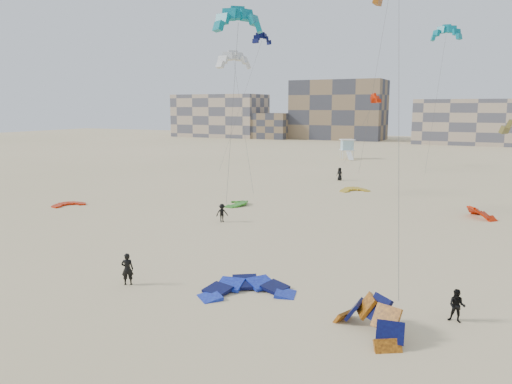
% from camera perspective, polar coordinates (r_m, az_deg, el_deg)
% --- Properties ---
extents(ground, '(320.00, 320.00, 0.00)m').
position_cam_1_polar(ground, '(25.60, -13.64, -13.70)').
color(ground, beige).
rests_on(ground, ground).
extents(kite_ground_blue, '(6.63, 6.71, 1.80)m').
position_cam_1_polar(kite_ground_blue, '(27.84, -1.03, -11.46)').
color(kite_ground_blue, blue).
rests_on(kite_ground_blue, ground).
extents(kite_ground_orange, '(5.51, 5.50, 3.88)m').
position_cam_1_polar(kite_ground_orange, '(23.81, 12.72, -15.52)').
color(kite_ground_orange, orange).
rests_on(kite_ground_orange, ground).
extents(kite_ground_red, '(4.18, 4.11, 0.58)m').
position_cam_1_polar(kite_ground_red, '(54.89, -20.61, -1.45)').
color(kite_ground_red, '#DB3600').
rests_on(kite_ground_red, ground).
extents(kite_ground_green, '(4.19, 4.04, 1.21)m').
position_cam_1_polar(kite_ground_green, '(51.83, -2.30, -1.46)').
color(kite_ground_green, '#2B9422').
rests_on(kite_ground_green, ground).
extents(kite_ground_red_far, '(4.41, 4.34, 2.95)m').
position_cam_1_polar(kite_ground_red_far, '(50.25, 24.27, -2.69)').
color(kite_ground_red_far, '#DB3600').
rests_on(kite_ground_red_far, ground).
extents(kite_ground_yellow, '(4.76, 4.79, 1.13)m').
position_cam_1_polar(kite_ground_yellow, '(61.32, 11.20, 0.11)').
color(kite_ground_yellow, gold).
rests_on(kite_ground_yellow, ground).
extents(kitesurfer_main, '(0.81, 0.73, 1.87)m').
position_cam_1_polar(kitesurfer_main, '(29.66, -14.49, -8.51)').
color(kitesurfer_main, black).
rests_on(kitesurfer_main, ground).
extents(kitesurfer_b, '(0.83, 0.68, 1.60)m').
position_cam_1_polar(kitesurfer_b, '(25.87, 21.98, -11.98)').
color(kitesurfer_b, black).
rests_on(kitesurfer_b, ground).
extents(kitesurfer_c, '(1.18, 1.16, 1.63)m').
position_cam_1_polar(kitesurfer_c, '(44.05, -3.91, -2.40)').
color(kitesurfer_c, black).
rests_on(kitesurfer_c, ground).
extents(kitesurfer_e, '(0.98, 0.75, 1.78)m').
position_cam_1_polar(kitesurfer_e, '(69.77, 9.54, 2.05)').
color(kitesurfer_e, black).
rests_on(kitesurfer_e, ground).
extents(kite_fly_teal_a, '(6.10, 6.12, 18.30)m').
position_cam_1_polar(kite_fly_teal_a, '(47.65, -2.03, 18.82)').
color(kite_fly_teal_a, '#079598').
rests_on(kite_fly_teal_a, ground).
extents(kite_fly_grey, '(6.99, 6.50, 15.59)m').
position_cam_1_polar(kite_fly_grey, '(57.59, -2.54, 14.66)').
color(kite_fly_grey, white).
rests_on(kite_fly_grey, ground).
extents(kite_fly_navy, '(4.11, 12.28, 20.19)m').
position_cam_1_polar(kite_fly_navy, '(79.36, 0.71, 17.03)').
color(kite_fly_navy, '#060E42').
rests_on(kite_fly_navy, ground).
extents(kite_fly_teal_b, '(3.91, 6.82, 20.18)m').
position_cam_1_polar(kite_fly_teal_b, '(75.89, 20.91, 16.49)').
color(kite_fly_teal_b, '#079598').
rests_on(kite_fly_teal_b, ground).
extents(kite_fly_red, '(5.43, 8.12, 11.46)m').
position_cam_1_polar(kite_fly_red, '(86.95, 13.49, 10.28)').
color(kite_fly_red, '#DB3600').
rests_on(kite_fly_red, ground).
extents(lifeguard_tower_far, '(3.63, 5.67, 3.78)m').
position_cam_1_polar(lifeguard_tower_far, '(98.94, 10.35, 4.84)').
color(lifeguard_tower_far, white).
rests_on(lifeguard_tower_far, ground).
extents(condo_west_a, '(30.00, 15.00, 14.00)m').
position_cam_1_polar(condo_west_a, '(170.77, -4.13, 8.69)').
color(condo_west_a, tan).
rests_on(condo_west_a, ground).
extents(condo_west_b, '(28.00, 14.00, 18.00)m').
position_cam_1_polar(condo_west_b, '(158.54, 9.41, 9.23)').
color(condo_west_b, '#7D664B').
rests_on(condo_west_b, ground).
extents(condo_mid, '(32.00, 16.00, 12.00)m').
position_cam_1_polar(condo_mid, '(148.10, 24.04, 7.34)').
color(condo_mid, tan).
rests_on(condo_mid, ground).
extents(condo_fill_left, '(12.00, 10.00, 8.00)m').
position_cam_1_polar(condo_fill_left, '(159.98, 1.80, 7.57)').
color(condo_fill_left, '#7D664B').
rests_on(condo_fill_left, ground).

